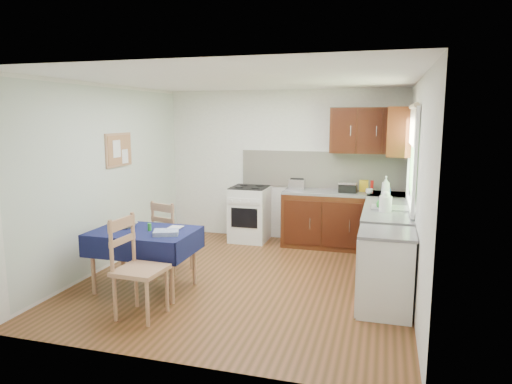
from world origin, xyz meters
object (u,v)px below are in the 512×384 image
(dish_rack, at_px, (390,207))
(kettle, at_px, (386,202))
(chair_far, at_px, (170,234))
(dining_table, at_px, (144,239))
(chair_near, at_px, (136,264))
(toaster, at_px, (297,185))
(sandwich_press, at_px, (348,187))

(dish_rack, height_order, kettle, kettle)
(dish_rack, bearing_deg, kettle, -90.42)
(chair_far, relative_size, kettle, 3.73)
(dining_table, distance_m, chair_far, 0.69)
(chair_far, distance_m, chair_near, 1.41)
(toaster, xyz_separation_m, dish_rack, (1.43, -1.15, -0.06))
(kettle, bearing_deg, chair_far, -172.01)
(chair_near, relative_size, dish_rack, 2.29)
(kettle, bearing_deg, dish_rack, 74.42)
(chair_near, bearing_deg, chair_far, 15.30)
(kettle, bearing_deg, dining_table, -158.75)
(dining_table, xyz_separation_m, toaster, (1.38, 2.43, 0.36))
(sandwich_press, bearing_deg, dish_rack, -71.47)
(chair_near, distance_m, kettle, 3.06)
(chair_near, distance_m, sandwich_press, 3.67)
(dish_rack, bearing_deg, chair_far, -152.95)
(chair_near, bearing_deg, toaster, -16.05)
(sandwich_press, xyz_separation_m, kettle, (0.57, -1.36, 0.04))
(chair_far, distance_m, dish_rack, 2.90)
(toaster, distance_m, sandwich_press, 0.80)
(toaster, bearing_deg, sandwich_press, -9.65)
(chair_far, bearing_deg, dish_rack, -152.34)
(toaster, height_order, dish_rack, dish_rack)
(toaster, distance_m, kettle, 1.93)
(chair_far, bearing_deg, toaster, -112.63)
(chair_far, relative_size, toaster, 3.85)
(kettle, bearing_deg, toaster, 135.26)
(chair_near, height_order, toaster, toaster)
(chair_far, bearing_deg, dining_table, 106.10)
(sandwich_press, distance_m, dish_rack, 1.31)
(kettle, bearing_deg, sandwich_press, 112.74)
(chair_far, distance_m, toaster, 2.27)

